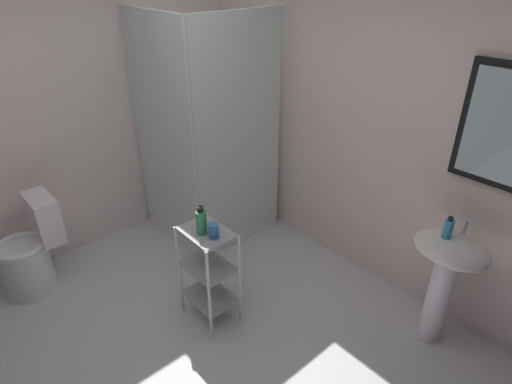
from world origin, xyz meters
TOP-DOWN VIEW (x-y plane):
  - ground_plane at (0.00, 0.00)m, footprint 4.20×4.20m
  - wall_back at (0.01, 1.85)m, footprint 4.20×0.14m
  - wall_left at (-1.85, 0.00)m, footprint 0.10×4.20m
  - shower_stall at (-1.23, 1.18)m, footprint 0.92×0.92m
  - pedestal_sink at (0.86, 1.52)m, footprint 0.46×0.37m
  - sink_faucet at (0.86, 1.64)m, footprint 0.03×0.03m
  - toilet at (-1.48, -0.33)m, footprint 0.37×0.49m
  - storage_cart at (-0.30, 0.51)m, footprint 0.38×0.28m
  - hand_soap_bottle at (0.81, 1.52)m, footprint 0.06×0.06m
  - body_wash_bottle_green at (-0.30, 0.48)m, footprint 0.07×0.07m
  - rinse_cup at (-0.22, 0.51)m, footprint 0.07×0.07m

SIDE VIEW (x-z plane):
  - ground_plane at x=0.00m, z-range -0.02..0.00m
  - toilet at x=-1.48m, z-range -0.07..0.69m
  - storage_cart at x=-0.30m, z-range 0.07..0.81m
  - shower_stall at x=-1.23m, z-range -0.54..1.46m
  - pedestal_sink at x=0.86m, z-range 0.17..0.98m
  - rinse_cup at x=-0.22m, z-range 0.74..0.84m
  - body_wash_bottle_green at x=-0.30m, z-range 0.73..0.93m
  - sink_faucet at x=0.86m, z-range 0.81..0.91m
  - hand_soap_bottle at x=0.81m, z-range 0.80..0.95m
  - wall_left at x=-1.85m, z-range 0.00..2.50m
  - wall_back at x=0.01m, z-range 0.00..2.50m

